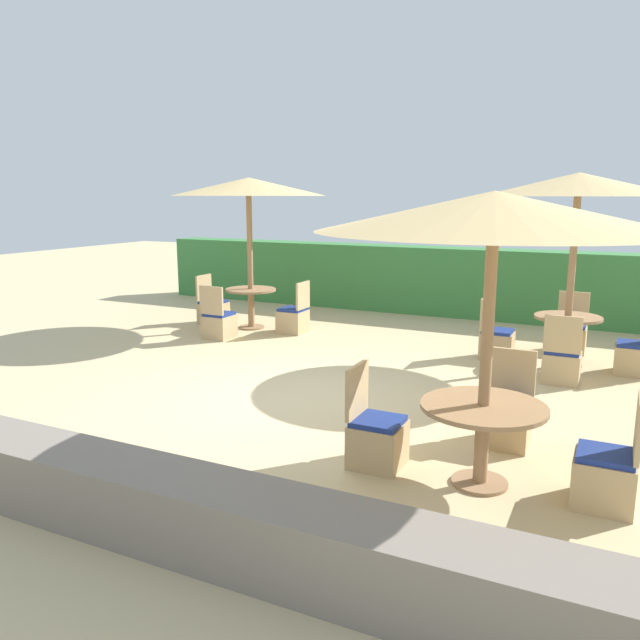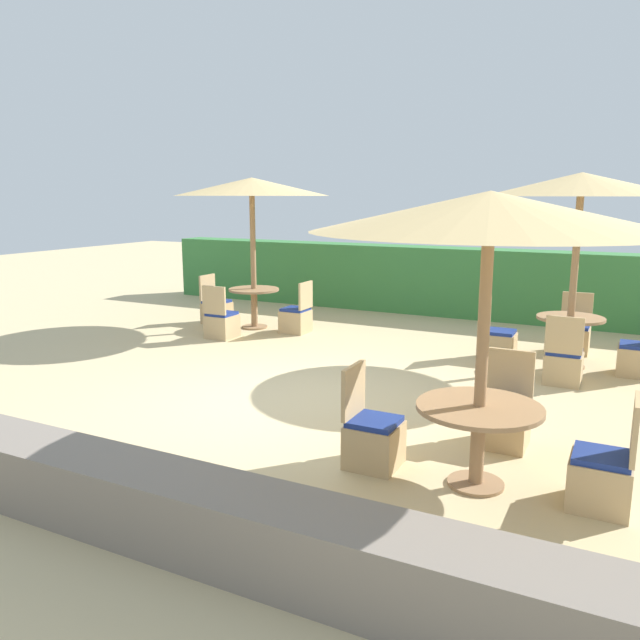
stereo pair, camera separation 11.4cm
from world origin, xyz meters
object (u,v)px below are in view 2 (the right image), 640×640
at_px(patio_chair_back_right_north, 574,336).
at_px(patio_chair_back_right_west, 498,342).
at_px(parasol_back_right, 581,185).
at_px(patio_chair_front_right_west, 372,438).
at_px(parasol_back_left, 252,187).
at_px(patio_chair_back_left_east, 296,318).
at_px(round_table_back_right, 570,330).
at_px(patio_chair_back_right_east, 637,357).
at_px(patio_chair_front_right_north, 504,420).
at_px(patio_chair_back_right_south, 563,364).
at_px(round_table_front_right, 479,423).
at_px(patio_chair_back_left_west, 216,310).
at_px(round_table_back_left, 254,299).
at_px(parasol_front_right, 490,213).
at_px(patio_chair_front_right_east, 602,476).

distance_m(patio_chair_back_right_north, patio_chair_back_right_west, 1.37).
xyz_separation_m(parasol_back_right, patio_chair_front_right_west, (-1.26, -4.36, -2.30)).
height_order(parasol_back_left, patio_chair_back_left_east, parasol_back_left).
relative_size(parasol_back_right, patio_chair_back_left_east, 2.95).
distance_m(round_table_back_right, patio_chair_back_left_east, 4.62).
relative_size(round_table_back_right, patio_chair_back_right_east, 1.00).
height_order(patio_chair_back_right_north, patio_chair_front_right_north, same).
bearing_deg(patio_chair_back_right_east, patio_chair_back_right_south, 134.63).
distance_m(parasol_back_left, patio_chair_front_right_west, 6.69).
distance_m(round_table_back_right, patio_chair_back_right_south, 0.93).
bearing_deg(round_table_front_right, round_table_back_right, 85.85).
xyz_separation_m(patio_chair_back_right_north, round_table_front_right, (-0.31, -5.29, 0.30)).
bearing_deg(patio_chair_back_left_west, round_table_back_left, 88.00).
bearing_deg(parasol_back_left, patio_chair_back_right_north, 7.10).
bearing_deg(patio_chair_back_right_west, round_table_front_right, 8.83).
height_order(patio_chair_back_right_east, patio_chair_front_right_west, same).
bearing_deg(round_table_back_right, round_table_front_right, -94.15).
distance_m(round_table_back_left, patio_chair_back_left_west, 0.94).
relative_size(patio_chair_back_right_south, patio_chair_back_left_west, 1.00).
height_order(patio_chair_back_right_east, parasol_front_right, parasol_front_right).
relative_size(patio_chair_back_right_west, patio_chair_back_right_east, 1.00).
xyz_separation_m(patio_chair_back_right_north, patio_chair_back_right_south, (0.03, -1.84, 0.00)).
bearing_deg(round_table_back_left, round_table_front_right, -41.65).
height_order(parasol_back_left, patio_chair_back_left_west, parasol_back_left).
distance_m(patio_chair_back_right_north, parasol_front_right, 5.68).
relative_size(parasol_back_right, parasol_front_right, 0.96).
xyz_separation_m(patio_chair_back_right_west, patio_chair_front_right_east, (1.64, -4.28, 0.00)).
xyz_separation_m(patio_chair_back_right_east, parasol_front_right, (-1.20, -4.30, 2.04)).
xyz_separation_m(patio_chair_back_right_east, round_table_back_left, (-6.38, 0.31, 0.29)).
bearing_deg(patio_chair_back_right_south, patio_chair_front_right_east, -79.44).
height_order(patio_chair_back_right_west, patio_chair_back_left_east, same).
height_order(patio_chair_back_right_south, patio_chair_front_right_north, same).
bearing_deg(patio_chair_back_left_west, patio_chair_back_right_south, 79.49).
bearing_deg(patio_chair_back_right_west, patio_chair_front_right_east, 21.04).
relative_size(patio_chair_back_right_south, patio_chair_back_right_east, 1.00).
bearing_deg(patio_chair_back_left_east, parasol_back_left, 89.53).
bearing_deg(patio_chair_back_left_east, patio_chair_back_right_north, -81.45).
bearing_deg(patio_chair_back_left_west, patio_chair_front_right_north, 59.27).
bearing_deg(round_table_back_left, round_table_back_right, -2.87).
relative_size(patio_chair_back_left_east, parasol_front_right, 0.33).
height_order(patio_chair_back_left_east, parasol_front_right, parasol_front_right).
height_order(patio_chair_back_left_east, patio_chair_front_right_north, same).
relative_size(patio_chair_back_right_south, parasol_front_right, 0.33).
xyz_separation_m(patio_chair_back_right_south, round_table_back_left, (-5.52, 1.16, 0.29)).
relative_size(parasol_front_right, patio_chair_front_right_north, 3.07).
bearing_deg(parasol_back_right, round_table_back_left, 177.13).
bearing_deg(patio_chair_back_right_north, parasol_back_right, 90.40).
relative_size(patio_chair_back_right_east, parasol_front_right, 0.33).
relative_size(parasol_front_right, patio_chair_front_right_east, 3.07).
relative_size(parasol_back_left, patio_chair_back_left_east, 2.99).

